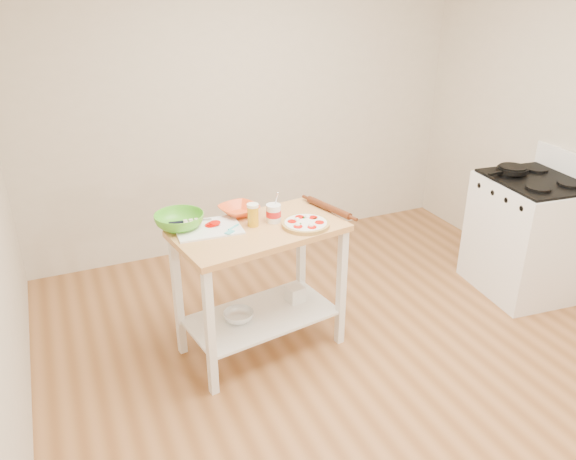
% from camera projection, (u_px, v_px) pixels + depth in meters
% --- Properties ---
extents(room_shell, '(4.04, 4.54, 2.74)m').
position_uv_depth(room_shell, '(391.00, 179.00, 2.99)').
color(room_shell, '#9E673A').
rests_on(room_shell, ground).
extents(prep_island, '(1.13, 0.73, 0.90)m').
position_uv_depth(prep_island, '(260.00, 264.00, 3.61)').
color(prep_island, tan).
rests_on(prep_island, ground).
extents(gas_stove, '(0.71, 0.81, 1.11)m').
position_uv_depth(gas_stove, '(526.00, 235.00, 4.40)').
color(gas_stove, white).
rests_on(gas_stove, ground).
extents(skillet, '(0.37, 0.23, 0.03)m').
position_uv_depth(skillet, '(512.00, 170.00, 4.30)').
color(skillet, black).
rests_on(skillet, gas_stove).
extents(pizza, '(0.30, 0.30, 0.05)m').
position_uv_depth(pizza, '(306.00, 224.00, 3.52)').
color(pizza, tan).
rests_on(pizza, prep_island).
extents(cutting_board, '(0.42, 0.33, 0.04)m').
position_uv_depth(cutting_board, '(207.00, 228.00, 3.49)').
color(cutting_board, white).
rests_on(cutting_board, prep_island).
extents(spatula, '(0.12, 0.12, 0.01)m').
position_uv_depth(spatula, '(232.00, 229.00, 3.44)').
color(spatula, '#4ECAD3').
rests_on(spatula, cutting_board).
extents(knife, '(0.27, 0.06, 0.01)m').
position_uv_depth(knife, '(184.00, 222.00, 3.54)').
color(knife, silver).
rests_on(knife, cutting_board).
extents(orange_bowl, '(0.31, 0.31, 0.06)m').
position_uv_depth(orange_bowl, '(239.00, 210.00, 3.69)').
color(orange_bowl, '#EB5220').
rests_on(orange_bowl, prep_island).
extents(green_bowl, '(0.35, 0.35, 0.10)m').
position_uv_depth(green_bowl, '(179.00, 221.00, 3.48)').
color(green_bowl, '#4EB127').
rests_on(green_bowl, prep_island).
extents(beer_pint, '(0.07, 0.07, 0.15)m').
position_uv_depth(beer_pint, '(253.00, 215.00, 3.50)').
color(beer_pint, gold).
rests_on(beer_pint, prep_island).
extents(yogurt_tub, '(0.10, 0.10, 0.21)m').
position_uv_depth(yogurt_tub, '(274.00, 213.00, 3.57)').
color(yogurt_tub, white).
rests_on(yogurt_tub, prep_island).
extents(rolling_pin, '(0.15, 0.40, 0.05)m').
position_uv_depth(rolling_pin, '(329.00, 208.00, 3.74)').
color(rolling_pin, '#552713').
rests_on(rolling_pin, prep_island).
extents(shelf_glass_bowl, '(0.21, 0.21, 0.06)m').
position_uv_depth(shelf_glass_bowl, '(239.00, 316.00, 3.70)').
color(shelf_glass_bowl, silver).
rests_on(shelf_glass_bowl, prep_island).
extents(shelf_bin, '(0.13, 0.13, 0.11)m').
position_uv_depth(shelf_bin, '(295.00, 294.00, 3.91)').
color(shelf_bin, white).
rests_on(shelf_bin, prep_island).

